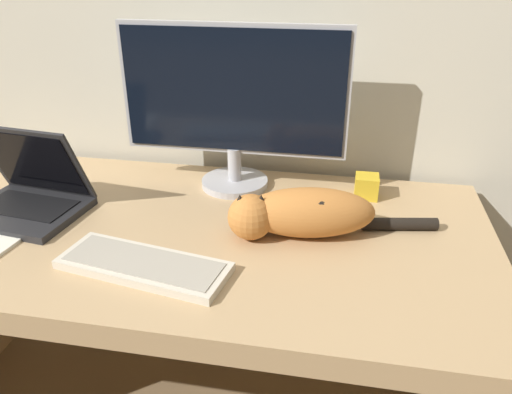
{
  "coord_description": "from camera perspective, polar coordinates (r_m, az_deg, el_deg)",
  "views": [
    {
      "loc": [
        0.44,
        -0.67,
        1.39
      ],
      "look_at": [
        0.25,
        0.36,
        0.87
      ],
      "focal_mm": 35.0,
      "sensor_mm": 36.0,
      "label": 1
    }
  ],
  "objects": [
    {
      "name": "small_toy",
      "position": [
        1.46,
        12.51,
        1.18
      ],
      "size": [
        0.07,
        0.07,
        0.07
      ],
      "color": "gold",
      "rests_on": "desk"
    },
    {
      "name": "laptop",
      "position": [
        1.48,
        -24.62,
        0.15
      ],
      "size": [
        0.32,
        0.27,
        0.24
      ],
      "rotation": [
        0.0,
        0.0,
        -0.12
      ],
      "color": "#232326",
      "rests_on": "desk"
    },
    {
      "name": "external_keyboard",
      "position": [
        1.15,
        -12.72,
        -7.62
      ],
      "size": [
        0.4,
        0.2,
        0.02
      ],
      "rotation": [
        0.0,
        0.0,
        -0.17
      ],
      "color": "beige",
      "rests_on": "desk"
    },
    {
      "name": "cat",
      "position": [
        1.23,
        5.15,
        -1.75
      ],
      "size": [
        0.52,
        0.19,
        0.12
      ],
      "rotation": [
        0.0,
        0.0,
        0.17
      ],
      "color": "#C67A38",
      "rests_on": "desk"
    },
    {
      "name": "desk",
      "position": [
        1.4,
        -10.05,
        -8.3
      ],
      "size": [
        1.68,
        0.79,
        0.75
      ],
      "color": "tan",
      "rests_on": "ground_plane"
    },
    {
      "name": "monitor",
      "position": [
        1.43,
        -2.61,
        10.72
      ],
      "size": [
        0.65,
        0.2,
        0.47
      ],
      "color": "#B2B2B7",
      "rests_on": "desk"
    }
  ]
}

